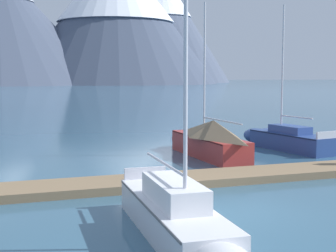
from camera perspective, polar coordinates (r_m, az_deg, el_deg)
The scene contains 8 objects.
ground_plane at distance 15.21m, azimuth 7.35°, elevation -9.77°, with size 700.00×700.00×0.00m, color #335B75.
mountain_shoulder_ridge at distance 229.53m, azimuth -18.99°, elevation 11.17°, with size 94.14×94.14×51.32m.
mountain_east_summit at distance 235.73m, azimuth -6.07°, elevation 13.14°, with size 94.23×94.23×62.97m.
mountain_rear_spur at distance 273.57m, azimuth -0.95°, elevation 11.90°, with size 76.51×76.51×61.93m.
dock at distance 18.75m, azimuth 1.97°, elevation -6.25°, with size 23.17×2.27×0.30m.
sailboat_second_berth at distance 12.24m, azimuth 1.33°, elevation -10.80°, with size 1.70×7.32×7.56m.
sailboat_mid_dock_port at distance 24.81m, azimuth 4.67°, elevation -1.48°, with size 2.03×7.29×7.74m.
sailboat_mid_dock_starboard at distance 28.06m, azimuth 13.32°, elevation -1.43°, with size 2.50×6.77×7.93m.
Camera 1 is at (-6.46, -13.15, 4.11)m, focal length 52.45 mm.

